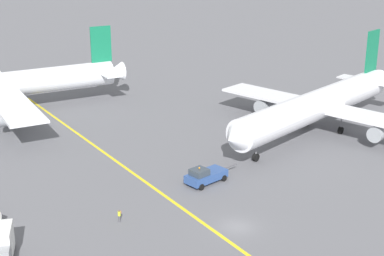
# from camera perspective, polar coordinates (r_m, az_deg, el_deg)

# --- Properties ---
(ground_plane) EXTENTS (600.00, 600.00, 0.00)m
(ground_plane) POSITION_cam_1_polar(r_m,az_deg,el_deg) (72.30, 4.40, -9.60)
(ground_plane) COLOR slate
(taxiway_stripe) EXTENTS (9.44, 119.70, 0.01)m
(taxiway_stripe) POSITION_cam_1_polar(r_m,az_deg,el_deg) (78.34, -1.90, -7.18)
(taxiway_stripe) COLOR yellow
(taxiway_stripe) RESTS_ON ground
(airliner_being_pushed) EXTENTS (47.60, 40.76, 15.94)m
(airliner_being_pushed) POSITION_cam_1_polar(r_m,az_deg,el_deg) (104.34, 12.16, 2.19)
(airliner_being_pushed) COLOR silver
(airliner_being_pushed) RESTS_ON ground
(pushback_tug) EXTENTS (9.53, 4.25, 2.77)m
(pushback_tug) POSITION_cam_1_polar(r_m,az_deg,el_deg) (83.25, 1.29, -4.65)
(pushback_tug) COLOR #2D4C8C
(pushback_tug) RESTS_ON ground
(gse_catering_truck_tall) EXTENTS (4.04, 6.29, 3.50)m
(gse_catering_truck_tall) POSITION_cam_1_polar(r_m,az_deg,el_deg) (68.00, -18.19, -10.86)
(gse_catering_truck_tall) COLOR gray
(gse_catering_truck_tall) RESTS_ON ground
(ground_crew_ramp_agent_by_cones) EXTENTS (0.49, 0.36, 1.58)m
(ground_crew_ramp_agent_by_cones) POSITION_cam_1_polar(r_m,az_deg,el_deg) (73.48, -7.12, -8.49)
(ground_crew_ramp_agent_by_cones) COLOR #4C4C51
(ground_crew_ramp_agent_by_cones) RESTS_ON ground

